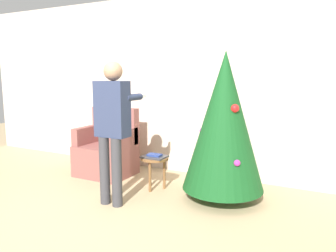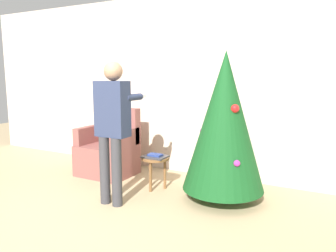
{
  "view_description": "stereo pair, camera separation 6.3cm",
  "coord_description": "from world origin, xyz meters",
  "px_view_note": "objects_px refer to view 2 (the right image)",
  "views": [
    {
      "loc": [
        2.23,
        -2.32,
        1.52
      ],
      "look_at": [
        0.51,
        1.01,
        0.92
      ],
      "focal_mm": 35.0,
      "sensor_mm": 36.0,
      "label": 1
    },
    {
      "loc": [
        2.29,
        -2.29,
        1.52
      ],
      "look_at": [
        0.51,
        1.01,
        0.92
      ],
      "focal_mm": 35.0,
      "sensor_mm": 36.0,
      "label": 2
    }
  ],
  "objects_px": {
    "armchair": "(109,151)",
    "person_standing": "(112,121)",
    "side_stool": "(155,163)",
    "christmas_tree": "(224,121)"
  },
  "relations": [
    {
      "from": "armchair",
      "to": "person_standing",
      "type": "distance_m",
      "value": 1.33
    },
    {
      "from": "christmas_tree",
      "to": "side_stool",
      "type": "distance_m",
      "value": 1.1
    },
    {
      "from": "person_standing",
      "to": "side_stool",
      "type": "height_order",
      "value": "person_standing"
    },
    {
      "from": "person_standing",
      "to": "side_stool",
      "type": "bearing_deg",
      "value": 73.51
    },
    {
      "from": "side_stool",
      "to": "person_standing",
      "type": "bearing_deg",
      "value": -106.49
    },
    {
      "from": "side_stool",
      "to": "christmas_tree",
      "type": "bearing_deg",
      "value": 4.0
    },
    {
      "from": "christmas_tree",
      "to": "person_standing",
      "type": "bearing_deg",
      "value": -147.42
    },
    {
      "from": "armchair",
      "to": "person_standing",
      "type": "xyz_separation_m",
      "value": [
        0.77,
        -0.88,
        0.63
      ]
    },
    {
      "from": "person_standing",
      "to": "side_stool",
      "type": "distance_m",
      "value": 0.92
    },
    {
      "from": "side_stool",
      "to": "armchair",
      "type": "bearing_deg",
      "value": 165.88
    }
  ]
}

